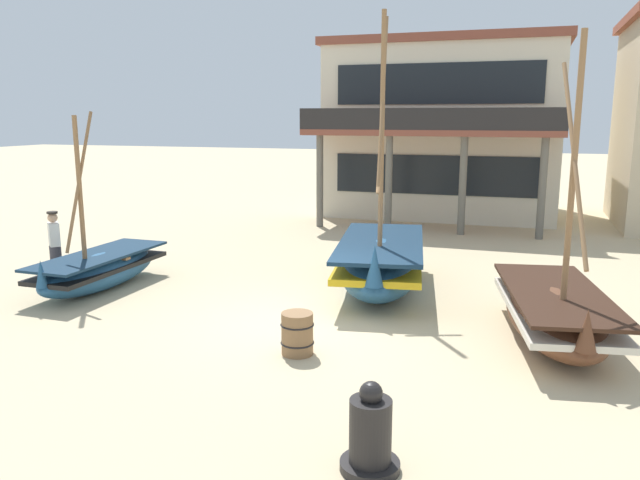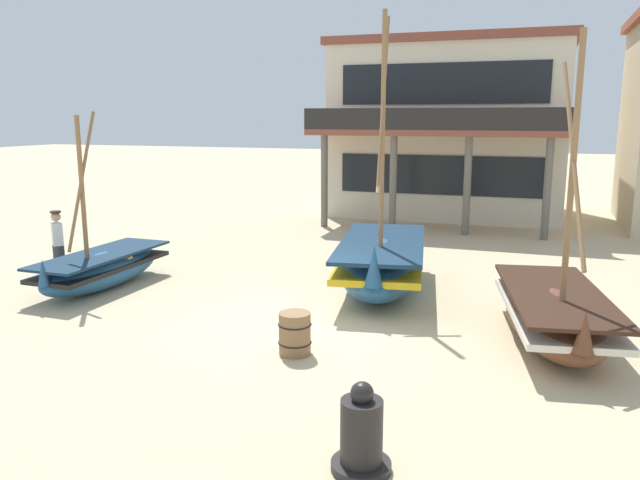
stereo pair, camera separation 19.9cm
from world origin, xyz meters
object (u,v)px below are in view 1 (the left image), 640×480
fishing_boat_near_left (555,312)px  harbor_building_main (445,129)px  fisherman_by_hull (55,248)px  fishing_boat_far_right (99,269)px  fishing_boat_centre_large (381,263)px  wooden_barrel (297,334)px  capstan_winch (370,435)px

fishing_boat_near_left → harbor_building_main: bearing=104.8°
fisherman_by_hull → fishing_boat_far_right: bearing=-5.9°
fishing_boat_centre_large → wooden_barrel: (-0.45, -4.15, -0.29)m
fisherman_by_hull → wooden_barrel: (6.89, -2.42, -0.48)m
fishing_boat_far_right → fishing_boat_near_left: bearing=-1.9°
fishing_boat_far_right → wooden_barrel: bearing=-22.2°
capstan_winch → harbor_building_main: 19.46m
fishing_boat_far_right → fisherman_by_hull: bearing=174.1°
fishing_boat_near_left → fisherman_by_hull: fishing_boat_near_left is taller
capstan_winch → fishing_boat_far_right: bearing=145.3°
fishing_boat_near_left → wooden_barrel: size_ratio=7.33×
capstan_winch → wooden_barrel: 3.52m
harbor_building_main → wooden_barrel: bearing=-90.9°
fishing_boat_centre_large → capstan_winch: size_ratio=5.72×
capstan_winch → wooden_barrel: capstan_winch is taller
fishing_boat_far_right → capstan_winch: (7.54, -5.23, -0.04)m
fishing_boat_far_right → capstan_winch: 9.18m
fishing_boat_near_left → fishing_boat_far_right: bearing=178.1°
capstan_winch → harbor_building_main: harbor_building_main is taller
fishing_boat_far_right → harbor_building_main: size_ratio=0.44×
fishing_boat_centre_large → capstan_winch: fishing_boat_centre_large is taller
fishing_boat_centre_large → fishing_boat_far_right: (-6.05, -1.86, -0.18)m
fisherman_by_hull → wooden_barrel: fisherman_by_hull is taller
fishing_boat_centre_large → wooden_barrel: size_ratio=8.47×
fisherman_by_hull → capstan_winch: 10.34m
harbor_building_main → fisherman_by_hull: bearing=-117.4°
fishing_boat_near_left → fishing_boat_centre_large: bearing=148.6°
fishing_boat_near_left → harbor_building_main: harbor_building_main is taller
fishing_boat_centre_large → fisherman_by_hull: 7.54m
fishing_boat_near_left → capstan_winch: (-2.07, -4.91, -0.10)m
fishing_boat_near_left → fishing_boat_centre_large: 4.17m
fisherman_by_hull → fishing_boat_centre_large: bearing=13.3°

